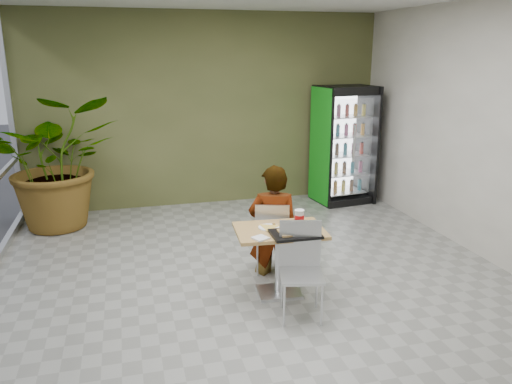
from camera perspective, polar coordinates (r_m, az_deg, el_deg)
The scene contains 12 objects.
ground at distance 5.62m, azimuth 0.60°, elevation -11.25°, with size 7.00×7.00×0.00m, color gray.
room_envelope at distance 5.10m, azimuth 0.66°, elevation 4.99°, with size 6.00×7.00×3.20m, color silver, non-canonical shape.
dining_table at distance 5.35m, azimuth 2.70°, elevation -6.42°, with size 0.98×0.72×0.75m.
chair_far at distance 5.84m, azimuth 1.85°, elevation -4.67°, with size 0.49×0.49×0.88m.
chair_near at distance 4.99m, azimuth 5.14°, elevation -7.89°, with size 0.51×0.51×0.95m.
seated_woman at distance 5.88m, azimuth 2.00°, elevation -4.60°, with size 0.60×0.38×1.62m, color black.
pizza_plate at distance 5.29m, azimuth 1.48°, elevation -3.97°, with size 0.32×0.29×0.03m.
soda_cup at distance 5.34m, azimuth 4.97°, elevation -3.03°, with size 0.10×0.10×0.18m.
napkin_stack at distance 4.99m, azimuth 0.51°, elevation -5.29°, with size 0.14×0.14×0.02m, color white.
cafeteria_tray at distance 5.10m, azimuth 4.51°, elevation -4.80°, with size 0.49×0.36×0.03m, color black.
beverage_fridge at distance 8.74m, azimuth 10.03°, elevation 5.30°, with size 0.99×0.81×2.00m.
potted_plant at distance 7.89m, azimuth -21.75°, elevation 3.20°, with size 1.78×1.54×1.98m, color #3B6E2C.
Camera 1 is at (-1.34, -4.82, 2.55)m, focal length 35.00 mm.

